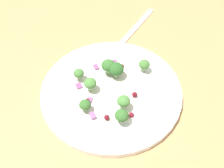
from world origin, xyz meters
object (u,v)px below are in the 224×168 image
at_px(broccoli_floret_1, 124,101).
at_px(broccoli_floret_2, 108,66).
at_px(broccoli_floret_0, 144,65).
at_px(fork, 131,32).
at_px(plate, 112,90).

height_order(broccoli_floret_1, broccoli_floret_2, broccoli_floret_2).
relative_size(broccoli_floret_0, fork, 0.12).
bearing_deg(broccoli_floret_1, fork, -90.02).
distance_m(plate, broccoli_floret_0, 0.08).
height_order(broccoli_floret_0, broccoli_floret_2, broccoli_floret_2).
xyz_separation_m(plate, broccoli_floret_0, (-0.06, -0.05, 0.02)).
bearing_deg(plate, fork, -97.76).
xyz_separation_m(plate, broccoli_floret_1, (-0.02, 0.04, 0.02)).
height_order(broccoli_floret_0, broccoli_floret_1, broccoli_floret_1).
bearing_deg(fork, plate, 82.24).
bearing_deg(broccoli_floret_1, broccoli_floret_2, -65.53).
height_order(plate, fork, plate).
xyz_separation_m(broccoli_floret_1, broccoli_floret_2, (0.04, -0.08, 0.00)).
bearing_deg(plate, broccoli_floret_0, -136.79).
xyz_separation_m(broccoli_floret_0, fork, (0.03, -0.13, -0.03)).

